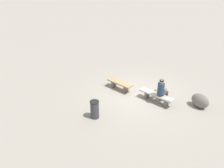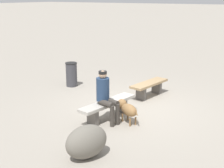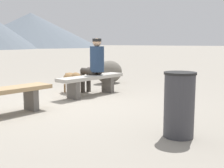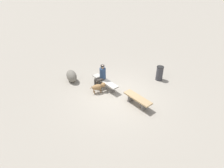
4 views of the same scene
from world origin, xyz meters
name	(u,v)px [view 2 (image 2 of 4)]	position (x,y,z in m)	size (l,w,h in m)	color
ground	(131,109)	(0.00, 0.00, -0.03)	(210.00, 210.00, 0.06)	gray
bench_left	(149,86)	(-1.21, -0.04, 0.34)	(1.57, 0.65, 0.47)	#605B56
bench_right	(108,106)	(1.02, -0.13, 0.35)	(1.87, 0.64, 0.47)	#605B56
seated_person	(105,93)	(1.23, -0.07, 0.76)	(0.44, 0.68, 1.33)	navy
dog	(127,109)	(0.97, 0.43, 0.36)	(0.54, 0.78, 0.54)	olive
trash_bin	(72,74)	(-0.76, -2.89, 0.43)	(0.42, 0.42, 0.85)	#38383D
boulder	(87,142)	(2.95, 0.65, 0.34)	(0.90, 0.55, 0.69)	#6B665B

